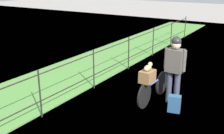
% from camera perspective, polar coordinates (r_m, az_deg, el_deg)
% --- Properties ---
extents(ground_plane, '(60.00, 60.00, 0.00)m').
position_cam_1_polar(ground_plane, '(5.96, 9.58, -12.11)').
color(ground_plane, '#9E9993').
extents(grass_strip, '(27.00, 2.40, 0.03)m').
position_cam_1_polar(grass_strip, '(7.91, -15.63, -4.58)').
color(grass_strip, '#569342').
rests_on(grass_strip, ground).
extents(iron_fence, '(18.04, 0.04, 1.12)m').
position_cam_1_polar(iron_fence, '(6.83, -8.75, -2.00)').
color(iron_fence, '#28231E').
rests_on(iron_fence, ground).
extents(bicycle_main, '(1.60, 0.17, 0.63)m').
position_cam_1_polar(bicycle_main, '(6.94, 8.53, -4.47)').
color(bicycle_main, black).
rests_on(bicycle_main, ground).
extents(wooden_crate, '(0.40, 0.29, 0.28)m').
position_cam_1_polar(wooden_crate, '(6.49, 7.36, -1.92)').
color(wooden_crate, brown).
rests_on(wooden_crate, bicycle_main).
extents(terrier_dog, '(0.32, 0.15, 0.18)m').
position_cam_1_polar(terrier_dog, '(6.44, 7.54, -0.04)').
color(terrier_dog, tan).
rests_on(terrier_dog, wooden_crate).
extents(cyclist_person, '(0.27, 0.54, 1.68)m').
position_cam_1_polar(cyclist_person, '(6.70, 12.89, 0.52)').
color(cyclist_person, '#383D51').
rests_on(cyclist_person, ground).
extents(backpack_on_paving, '(0.23, 0.31, 0.40)m').
position_cam_1_polar(backpack_on_paving, '(6.55, 12.84, -7.46)').
color(backpack_on_paving, '#28517A').
rests_on(backpack_on_paving, ground).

